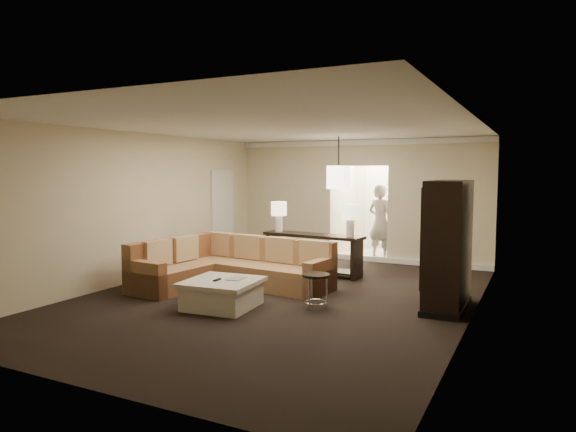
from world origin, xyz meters
The scene contains 19 objects.
ground centered at (0.00, 0.00, 0.00)m, with size 8.00×8.00×0.00m, color black.
wall_back centered at (0.00, 4.00, 1.40)m, with size 6.00×0.04×2.80m, color beige.
wall_front centered at (0.00, -4.00, 1.40)m, with size 6.00×0.04×2.80m, color beige.
wall_left centered at (-3.00, 0.00, 1.40)m, with size 0.04×8.00×2.80m, color beige.
wall_right centered at (3.00, 0.00, 1.40)m, with size 0.04×8.00×2.80m, color beige.
ceiling centered at (0.00, 0.00, 2.80)m, with size 6.00×8.00×0.02m, color silver.
crown_molding centered at (0.00, 3.95, 2.73)m, with size 6.00×0.10×0.12m, color white.
baseboard centered at (0.00, 3.95, 0.06)m, with size 6.00×0.10×0.12m, color white.
side_door centered at (-2.97, 2.80, 1.05)m, with size 0.05×0.90×2.10m, color silver.
foyer centered at (0.00, 5.34, 1.30)m, with size 1.44×2.02×2.80m.
sectional_sofa centered at (-1.18, 0.32, 0.35)m, with size 3.14×2.41×0.87m.
coffee_table centered at (-0.49, -0.95, 0.22)m, with size 1.14×1.14×0.45m.
console_table centered at (-0.27, 2.00, 0.49)m, with size 2.15×0.68×0.82m.
armoire centered at (2.59, 0.50, 0.93)m, with size 0.58×1.35×1.94m.
drink_table centered at (0.82, -0.36, 0.38)m, with size 0.42×0.42×0.53m.
table_lamp_left centered at (-1.08, 2.08, 1.24)m, with size 0.33×0.33×0.63m.
table_lamp_right centered at (0.55, 1.92, 1.24)m, with size 0.33×0.33×0.63m.
pendant_light centered at (0.00, 2.70, 1.95)m, with size 0.38×0.38×1.09m.
person centered at (0.45, 4.30, 0.98)m, with size 0.71×0.47×1.96m, color beige.
Camera 1 is at (3.84, -7.39, 2.08)m, focal length 32.00 mm.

